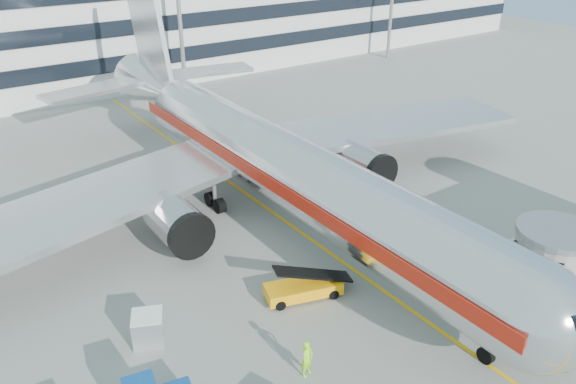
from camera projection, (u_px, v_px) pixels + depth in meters
ground at (374, 284)px, 33.84m from camera, size 180.00×180.00×0.00m
lead_in_line at (280, 218)px, 41.14m from camera, size 0.25×70.00×0.01m
main_jet at (267, 157)px, 40.50m from camera, size 50.95×48.70×16.06m
terminal at (70, 18)px, 72.65m from camera, size 150.00×24.25×15.60m
belt_loader at (303, 288)px, 32.47m from camera, size 4.78×2.84×2.23m
cargo_container_right at (148, 328)px, 29.01m from camera, size 2.08×2.08×1.67m
ramp_worker at (307, 359)px, 26.82m from camera, size 0.84×0.68×1.99m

